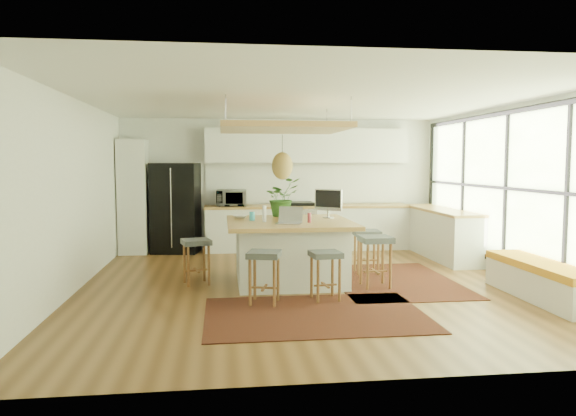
{
  "coord_description": "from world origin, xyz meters",
  "views": [
    {
      "loc": [
        -1.21,
        -7.66,
        1.8
      ],
      "look_at": [
        -0.2,
        0.5,
        1.1
      ],
      "focal_mm": 33.35,
      "sensor_mm": 36.0,
      "label": 1
    }
  ],
  "objects": [
    {
      "name": "floor",
      "position": [
        0.0,
        0.0,
        0.0
      ],
      "size": [
        7.0,
        7.0,
        0.0
      ],
      "primitive_type": "plane",
      "color": "#573719",
      "rests_on": "ground"
    },
    {
      "name": "ceiling",
      "position": [
        0.0,
        0.0,
        2.7
      ],
      "size": [
        7.0,
        7.0,
        0.0
      ],
      "primitive_type": "plane",
      "rotation": [
        3.14,
        0.0,
        0.0
      ],
      "color": "white",
      "rests_on": "ground"
    },
    {
      "name": "wall_back",
      "position": [
        0.0,
        3.5,
        1.35
      ],
      "size": [
        6.5,
        0.0,
        6.5
      ],
      "primitive_type": "plane",
      "rotation": [
        1.57,
        0.0,
        0.0
      ],
      "color": "silver",
      "rests_on": "ground"
    },
    {
      "name": "wall_front",
      "position": [
        0.0,
        -3.5,
        1.35
      ],
      "size": [
        6.5,
        0.0,
        6.5
      ],
      "primitive_type": "plane",
      "rotation": [
        -1.57,
        0.0,
        0.0
      ],
      "color": "silver",
      "rests_on": "ground"
    },
    {
      "name": "wall_left",
      "position": [
        -3.25,
        0.0,
        1.35
      ],
      "size": [
        0.0,
        7.0,
        7.0
      ],
      "primitive_type": "plane",
      "rotation": [
        1.57,
        0.0,
        1.57
      ],
      "color": "silver",
      "rests_on": "ground"
    },
    {
      "name": "wall_right",
      "position": [
        3.25,
        0.0,
        1.35
      ],
      "size": [
        0.0,
        7.0,
        7.0
      ],
      "primitive_type": "plane",
      "rotation": [
        1.57,
        0.0,
        -1.57
      ],
      "color": "silver",
      "rests_on": "ground"
    },
    {
      "name": "window_wall",
      "position": [
        3.22,
        0.0,
        1.4
      ],
      "size": [
        0.1,
        6.2,
        2.6
      ],
      "primitive_type": null,
      "color": "black",
      "rests_on": "wall_right"
    },
    {
      "name": "pantry",
      "position": [
        -2.95,
        3.18,
        1.12
      ],
      "size": [
        0.55,
        0.6,
        2.25
      ],
      "primitive_type": "cube",
      "color": "silver",
      "rests_on": "floor"
    },
    {
      "name": "back_counter_base",
      "position": [
        0.55,
        3.18,
        0.44
      ],
      "size": [
        4.2,
        0.6,
        0.88
      ],
      "primitive_type": "cube",
      "color": "silver",
      "rests_on": "floor"
    },
    {
      "name": "back_counter_top",
      "position": [
        0.55,
        3.18,
        0.9
      ],
      "size": [
        4.24,
        0.64,
        0.05
      ],
      "primitive_type": "cube",
      "color": "olive",
      "rests_on": "back_counter_base"
    },
    {
      "name": "backsplash",
      "position": [
        0.55,
        3.48,
        1.35
      ],
      "size": [
        4.2,
        0.02,
        0.8
      ],
      "primitive_type": "cube",
      "color": "white",
      "rests_on": "wall_back"
    },
    {
      "name": "upper_cabinets",
      "position": [
        0.55,
        3.32,
        2.15
      ],
      "size": [
        4.2,
        0.34,
        0.7
      ],
      "primitive_type": "cube",
      "color": "silver",
      "rests_on": "wall_back"
    },
    {
      "name": "range",
      "position": [
        0.3,
        3.18,
        0.5
      ],
      "size": [
        0.76,
        0.62,
        1.0
      ],
      "primitive_type": null,
      "color": "#A5A5AA",
      "rests_on": "floor"
    },
    {
      "name": "right_counter_base",
      "position": [
        2.93,
        2.0,
        0.44
      ],
      "size": [
        0.6,
        2.5,
        0.88
      ],
      "primitive_type": "cube",
      "color": "silver",
      "rests_on": "floor"
    },
    {
      "name": "right_counter_top",
      "position": [
        2.93,
        2.0,
        0.9
      ],
      "size": [
        0.64,
        2.54,
        0.05
      ],
      "primitive_type": "cube",
      "color": "olive",
      "rests_on": "right_counter_base"
    },
    {
      "name": "window_bench",
      "position": [
        2.95,
        -1.2,
        0.25
      ],
      "size": [
        0.52,
        2.0,
        0.5
      ],
      "primitive_type": null,
      "color": "silver",
      "rests_on": "floor"
    },
    {
      "name": "ceiling_panel",
      "position": [
        -0.3,
        0.4,
        2.05
      ],
      "size": [
        1.86,
        1.86,
        0.8
      ],
      "primitive_type": null,
      "color": "olive",
      "rests_on": "ceiling"
    },
    {
      "name": "rug_near",
      "position": [
        -0.13,
        -1.55,
        0.01
      ],
      "size": [
        2.6,
        1.8,
        0.01
      ],
      "primitive_type": "cube",
      "color": "black",
      "rests_on": "floor"
    },
    {
      "name": "rug_right",
      "position": [
        1.36,
        0.11,
        0.01
      ],
      "size": [
        1.8,
        2.6,
        0.01
      ],
      "primitive_type": "cube",
      "color": "black",
      "rests_on": "floor"
    },
    {
      "name": "fridge",
      "position": [
        -2.13,
        3.19,
        0.93
      ],
      "size": [
        0.99,
        0.83,
        1.79
      ],
      "primitive_type": null,
      "rotation": [
        0.0,
        0.0,
        -0.16
      ],
      "color": "black",
      "rests_on": "floor"
    },
    {
      "name": "island",
      "position": [
        -0.21,
        0.26,
        0.47
      ],
      "size": [
        1.85,
        1.85,
        0.93
      ],
      "primitive_type": null,
      "color": "olive",
      "rests_on": "floor"
    },
    {
      "name": "stool_near_left",
      "position": [
        -0.69,
        -0.99,
        0.35
      ],
      "size": [
        0.49,
        0.49,
        0.68
      ],
      "primitive_type": null,
      "rotation": [
        0.0,
        0.0,
        -0.26
      ],
      "color": "#3F4446",
      "rests_on": "floor"
    },
    {
      "name": "stool_near_right",
      "position": [
        0.12,
        -0.89,
        0.35
      ],
      "size": [
        0.42,
        0.42,
        0.65
      ],
      "primitive_type": null,
      "rotation": [
        0.0,
        0.0,
        0.12
      ],
      "color": "#3F4446",
      "rests_on": "floor"
    },
    {
      "name": "stool_right_front",
      "position": [
        0.98,
        -0.25,
        0.35
      ],
      "size": [
        0.45,
        0.45,
        0.74
      ],
      "primitive_type": null,
      "rotation": [
        0.0,
        0.0,
        1.6
      ],
      "color": "#3F4446",
      "rests_on": "floor"
    },
    {
      "name": "stool_right_back",
      "position": [
        1.11,
        0.69,
        0.35
      ],
      "size": [
        0.45,
        0.45,
        0.71
      ],
      "primitive_type": null,
      "rotation": [
        0.0,
        0.0,
        1.5
      ],
      "color": "#3F4446",
      "rests_on": "floor"
    },
    {
      "name": "stool_left_side",
      "position": [
        -1.6,
        0.26,
        0.35
      ],
      "size": [
        0.48,
        0.48,
        0.67
      ],
      "primitive_type": null,
      "rotation": [
        0.0,
        0.0,
        -1.32
      ],
      "color": "#3F4446",
      "rests_on": "floor"
    },
    {
      "name": "laptop",
      "position": [
        -0.27,
        -0.19,
        1.05
      ],
      "size": [
        0.46,
        0.47,
        0.26
      ],
      "primitive_type": null,
      "rotation": [
        0.0,
        0.0,
        -0.36
      ],
      "color": "#A5A5AA",
      "rests_on": "island"
    },
    {
      "name": "monitor",
      "position": [
        0.45,
        0.57,
        1.19
      ],
      "size": [
        0.49,
        0.47,
        0.46
      ],
      "primitive_type": null,
      "rotation": [
        0.0,
        0.0,
        -0.75
      ],
      "color": "#A5A5AA",
      "rests_on": "island"
    },
    {
      "name": "microwave",
      "position": [
        -1.02,
        3.13,
        1.13
      ],
      "size": [
        0.61,
        0.36,
        0.4
      ],
      "primitive_type": "imported",
      "rotation": [
        0.0,
        0.0,
        -0.05
      ],
      "color": "#A5A5AA",
      "rests_on": "back_counter_top"
    },
    {
      "name": "island_plant",
      "position": [
        -0.26,
        0.9,
        1.17
      ],
      "size": [
        0.8,
        0.82,
        0.49
      ],
      "primitive_type": "imported",
      "rotation": [
        0.0,
        0.0,
        0.54
      ],
      "color": "#1E4C19",
      "rests_on": "island"
    },
    {
      "name": "island_bowl",
      "position": [
        -0.93,
        0.67,
        0.96
      ],
      "size": [
        0.28,
        0.28,
        0.05
      ],
      "primitive_type": "imported",
      "rotation": [
        0.0,
        0.0,
        -0.38
      ],
      "color": "white",
      "rests_on": "island"
    },
    {
      "name": "island_bottle_0",
      "position": [
        -0.76,
        0.36,
        1.03
      ],
      "size": [
        0.07,
        0.07,
        0.19
      ],
      "primitive_type": "cylinder",
      "color": "#35B3D6",
      "rests_on": "island"
    },
    {
      "name": "island_bottle_1",
      "position": [
        -0.61,
        0.11,
        1.03
      ],
      "size": [
        0.07,
        0.07,
        0.19
      ],
      "primitive_type": "cylinder",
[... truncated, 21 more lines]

